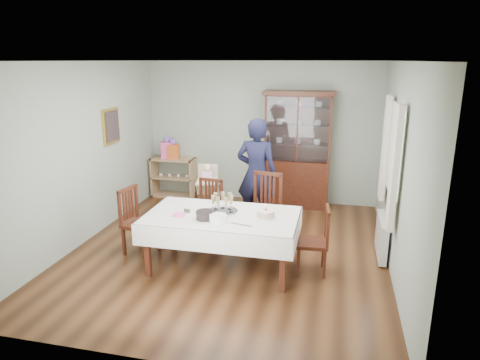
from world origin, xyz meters
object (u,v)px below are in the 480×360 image
(sideboard, at_px, (174,177))
(chair_end_left, at_px, (140,234))
(dining_table, at_px, (222,241))
(gift_bag_pink, at_px, (167,148))
(chair_far_right, at_px, (263,223))
(china_cabinet, at_px, (298,148))
(gift_bag_orange, at_px, (173,150))
(birthday_cake, at_px, (266,214))
(chair_far_left, at_px, (207,221))
(chair_end_right, at_px, (313,253))
(high_chair, at_px, (208,199))
(champagne_tray, at_px, (222,207))
(woman, at_px, (257,174))

(sideboard, xyz_separation_m, chair_end_left, (0.51, -2.63, -0.11))
(dining_table, bearing_deg, gift_bag_pink, 124.14)
(chair_far_right, distance_m, chair_end_left, 1.84)
(china_cabinet, bearing_deg, gift_bag_orange, 179.96)
(sideboard, xyz_separation_m, birthday_cake, (2.38, -2.80, 0.41))
(china_cabinet, xyz_separation_m, chair_far_left, (-1.21, -1.85, -0.85))
(dining_table, height_order, chair_far_right, chair_far_right)
(chair_end_right, relative_size, high_chair, 0.88)
(chair_far_right, relative_size, gift_bag_pink, 2.37)
(dining_table, bearing_deg, high_chair, 113.18)
(dining_table, distance_m, gift_bag_pink, 3.45)
(champagne_tray, bearing_deg, chair_end_left, 175.70)
(woman, bearing_deg, gift_bag_orange, -27.71)
(chair_far_left, bearing_deg, chair_end_left, -129.31)
(sideboard, xyz_separation_m, chair_end_right, (2.99, -2.67, -0.13))
(sideboard, distance_m, woman, 2.42)
(chair_far_left, relative_size, gift_bag_pink, 2.04)
(china_cabinet, relative_size, woman, 1.18)
(woman, bearing_deg, china_cabinet, -106.80)
(dining_table, bearing_deg, chair_far_left, 117.69)
(champagne_tray, xyz_separation_m, gift_bag_orange, (-1.76, 2.71, 0.15))
(chair_end_right, relative_size, gift_bag_orange, 2.19)
(chair_far_left, xyz_separation_m, gift_bag_pink, (-1.40, 1.85, 0.73))
(chair_far_right, bearing_deg, woman, 120.88)
(china_cabinet, bearing_deg, champagne_tray, -104.88)
(chair_far_left, distance_m, gift_bag_orange, 2.35)
(high_chair, relative_size, birthday_cake, 3.80)
(gift_bag_pink, height_order, gift_bag_orange, gift_bag_pink)
(dining_table, bearing_deg, woman, 83.61)
(gift_bag_pink, xyz_separation_m, gift_bag_orange, (0.13, 0.00, -0.02))
(woman, height_order, champagne_tray, woman)
(chair_far_left, bearing_deg, gift_bag_orange, 130.88)
(woman, bearing_deg, chair_far_left, 45.60)
(birthday_cake, relative_size, gift_bag_orange, 0.66)
(champagne_tray, bearing_deg, high_chair, 114.02)
(sideboard, height_order, gift_bag_pink, gift_bag_pink)
(chair_far_right, distance_m, chair_end_right, 1.13)
(birthday_cake, xyz_separation_m, gift_bag_orange, (-2.36, 2.78, 0.17))
(sideboard, xyz_separation_m, chair_far_right, (2.19, -1.87, -0.08))
(high_chair, bearing_deg, gift_bag_orange, 120.98)
(chair_end_left, relative_size, champagne_tray, 2.39)
(high_chair, relative_size, gift_bag_orange, 2.50)
(birthday_cake, bearing_deg, woman, 105.23)
(chair_far_right, distance_m, birthday_cake, 1.07)
(high_chair, xyz_separation_m, gift_bag_orange, (-1.08, 1.19, 0.58))
(birthday_cake, height_order, gift_bag_orange, gift_bag_orange)
(chair_far_left, distance_m, chair_end_right, 1.87)
(dining_table, bearing_deg, gift_bag_orange, 122.30)
(chair_end_right, bearing_deg, chair_far_left, -120.49)
(birthday_cake, bearing_deg, gift_bag_orange, 130.24)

